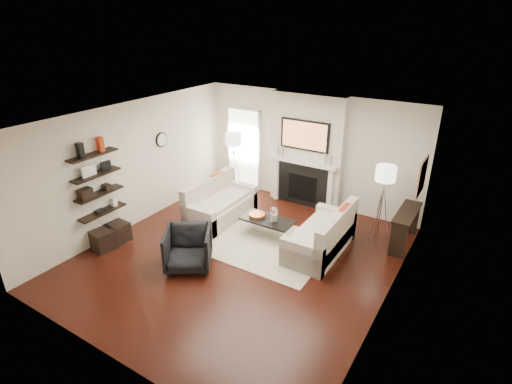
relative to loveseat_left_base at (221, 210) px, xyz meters
The scene contains 71 objects.
room_envelope 2.02m from the loveseat_left_base, 41.44° to the right, with size 6.00×6.00×6.00m.
chimney_breast 2.45m from the loveseat_left_base, 54.93° to the left, with size 1.80×0.25×2.70m, color silver.
fireplace_surround 2.08m from the loveseat_left_base, 52.77° to the left, with size 1.30×0.02×1.04m, color black.
firebox 2.07m from the loveseat_left_base, 52.69° to the left, with size 0.75×0.02×0.65m, color black.
mantel_pilaster_l 1.73m from the loveseat_left_base, 71.90° to the left, with size 0.12×0.08×1.10m, color white.
mantel_pilaster_r 2.56m from the loveseat_left_base, 39.31° to the left, with size 0.12×0.08×1.10m, color white.
mantel_shelf 2.22m from the loveseat_left_base, 51.91° to the left, with size 1.70×0.18×0.07m, color white.
tv_body 2.57m from the loveseat_left_base, 52.35° to the left, with size 1.20×0.06×0.70m, color black.
tv_screen 2.55m from the loveseat_left_base, 51.79° to the left, with size 1.10×0.01×0.62m, color #BF723F.
candlestick_l_tall 2.06m from the loveseat_left_base, 66.49° to the left, with size 0.04×0.04×0.30m, color silver.
candlestick_l_short 2.00m from the loveseat_left_base, 70.51° to the left, with size 0.04×0.04×0.24m, color silver.
candlestick_r_tall 2.64m from the loveseat_left_base, 41.69° to the left, with size 0.04×0.04×0.30m, color silver.
candlestick_r_short 2.72m from the loveseat_left_base, 39.72° to the left, with size 0.04×0.04×0.24m, color silver.
hallway_panel 2.15m from the loveseat_left_base, 107.81° to the left, with size 0.90×0.02×2.10m, color white.
door_trim_l 2.31m from the loveseat_left_base, 120.23° to the left, with size 0.06×0.06×2.16m, color white.
door_trim_r 2.04m from the loveseat_left_base, 93.81° to the left, with size 0.06×0.06×2.16m, color white.
door_trim_top 2.74m from the loveseat_left_base, 107.99° to the left, with size 1.02×0.06×0.06m, color white.
rug 1.49m from the loveseat_left_base, 17.18° to the right, with size 2.60×2.00×0.01m, color beige.
loveseat_left_base is the anchor object (origin of this frame).
loveseat_left_back 0.46m from the loveseat_left_base, behind, with size 0.18×1.80×0.80m, color beige.
loveseat_left_arm_n 0.81m from the loveseat_left_base, 90.00° to the right, with size 0.85×0.18×0.60m, color beige.
loveseat_left_arm_s 0.81m from the loveseat_left_base, 90.00° to the left, with size 0.85×0.18×0.60m, color beige.
loveseat_left_cushion 0.26m from the loveseat_left_base, ahead, with size 0.63×1.44×0.10m, color beige.
pillow_left_orange 0.69m from the loveseat_left_base, 138.15° to the left, with size 0.10×0.42×0.42m, color #AA2F14.
pillow_left_charcoal 0.68m from the loveseat_left_base, 138.15° to the right, with size 0.10×0.40×0.40m, color black.
loveseat_right_base 2.47m from the loveseat_left_base, ahead, with size 0.85×1.80×0.42m, color beige.
loveseat_right_back 2.82m from the loveseat_left_base, ahead, with size 0.18×1.80×0.80m, color beige.
loveseat_right_arm_n 2.63m from the loveseat_left_base, 19.93° to the right, with size 0.85×0.18×0.60m, color beige.
loveseat_right_arm_s 2.58m from the loveseat_left_base, 16.34° to the left, with size 0.85×0.18×0.60m, color beige.
loveseat_right_cushion 2.44m from the loveseat_left_base, ahead, with size 0.63×1.44×0.10m, color beige.
pillow_right_orange 2.86m from the loveseat_left_base, ahead, with size 0.10×0.42×0.42m, color #AA2F14.
pillow_right_charcoal 2.88m from the loveseat_left_base, ahead, with size 0.10×0.40×0.40m, color black.
coffee_table 1.34m from the loveseat_left_base, ahead, with size 1.10×0.55×0.04m, color black.
coffee_leg_nw 0.90m from the loveseat_left_base, 24.93° to the right, with size 0.02×0.02×0.38m, color silver.
coffee_leg_ne 1.85m from the loveseat_left_base, 11.77° to the right, with size 0.02×0.02×0.38m, color silver.
coffee_leg_sw 0.82m from the loveseat_left_base, ahead, with size 0.02×0.02×0.38m, color silver.
coffee_leg_se 1.81m from the loveseat_left_base, ahead, with size 0.02×0.02×0.38m, color silver.
hurricane_glass 1.51m from the loveseat_left_base, ahead, with size 0.16×0.16×0.28m, color white.
hurricane_candle 1.50m from the loveseat_left_base, ahead, with size 0.11×0.11×0.16m, color white.
copper_bowl 1.10m from the loveseat_left_base, ahead, with size 0.34×0.34×0.06m, color #C36120.
armchair 1.97m from the loveseat_left_base, 71.48° to the right, with size 0.81×0.76×0.83m, color black.
lamp_left_post 1.57m from the loveseat_left_base, 113.35° to the left, with size 0.02×0.02×1.20m, color silver.
lamp_left_shade 1.96m from the loveseat_left_base, 113.35° to the left, with size 0.40×0.40×0.30m, color white.
lamp_left_leg_a 1.53m from the loveseat_left_base, 109.45° to the left, with size 0.02×0.02×1.25m, color silver.
lamp_left_leg_b 1.68m from the loveseat_left_base, 113.80° to the left, with size 0.02×0.02×1.25m, color silver.
lamp_left_leg_c 1.51m from the loveseat_left_base, 116.81° to the left, with size 0.02×0.02×1.25m, color silver.
lamp_right_post 3.48m from the loveseat_left_base, 17.63° to the left, with size 0.02×0.02×1.20m, color silver.
lamp_right_shade 3.67m from the loveseat_left_base, 17.63° to the left, with size 0.40×0.40×0.30m, color white.
lamp_right_leg_a 3.58m from the loveseat_left_base, 17.10° to the left, with size 0.02×0.02×1.25m, color silver.
lamp_right_leg_b 3.46m from the loveseat_left_base, 19.43° to the left, with size 0.02×0.02×1.25m, color silver.
lamp_right_leg_c 3.40m from the loveseat_left_base, 16.38° to the left, with size 0.02×0.02×1.25m, color silver.
console_top 3.99m from the loveseat_left_base, 15.36° to the left, with size 0.35×1.20×0.04m, color black.
console_leg_n 3.85m from the loveseat_left_base, ahead, with size 0.30×0.04×0.71m, color black.
console_leg_s 4.14m from the loveseat_left_base, 22.72° to the left, with size 0.30×0.04×0.71m, color black.
wall_art 4.30m from the loveseat_left_base, 13.44° to the left, with size 0.03×0.70×0.70m, color #9F704F.
shelf_bottom 2.56m from the loveseat_left_base, 123.19° to the right, with size 0.25×1.00×0.04m, color black.
shelf_lower 2.66m from the loveseat_left_base, 123.19° to the right, with size 0.25×1.00×0.04m, color black.
shelf_upper 2.82m from the loveseat_left_base, 123.19° to the right, with size 0.25×1.00×0.04m, color black.
shelf_top 3.03m from the loveseat_left_base, 123.19° to the right, with size 0.25×1.00×0.04m, color black.
decor_magfile_a 3.28m from the loveseat_left_base, 120.47° to the right, with size 0.12×0.10×0.28m, color black.
decor_magfile_b 2.98m from the loveseat_left_base, 125.88° to the right, with size 0.12×0.10×0.28m, color #AA2F14.
decor_frame_a 2.98m from the loveseat_left_base, 121.53° to the right, with size 0.04×0.30×0.22m, color white.
decor_frame_b 2.70m from the loveseat_left_base, 126.57° to the right, with size 0.04×0.22×0.18m, color black.
decor_wine_rack 2.94m from the loveseat_left_base, 119.78° to the right, with size 0.18×0.25×0.20m, color black.
decor_box_small 2.55m from the loveseat_left_base, 125.63° to the right, with size 0.15×0.12×0.12m, color black.
decor_books 2.60m from the loveseat_left_base, 122.62° to the right, with size 0.14×0.20×0.05m, color black.
decor_box_tall 2.34m from the loveseat_left_base, 127.33° to the right, with size 0.10×0.10×0.18m, color white.
clock_rim 2.11m from the loveseat_left_base, behind, with size 0.34×0.34×0.04m, color black.
clock_face 2.09m from the loveseat_left_base, behind, with size 0.29×0.29×0.01m, color white.
ottoman_near 2.29m from the loveseat_left_base, 122.34° to the right, with size 0.40×0.40×0.40m, color black.
ottoman_far 2.60m from the loveseat_left_base, 118.06° to the right, with size 0.40×0.40×0.40m, color black.
Camera 1 is at (3.75, -5.41, 4.31)m, focal length 28.00 mm.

